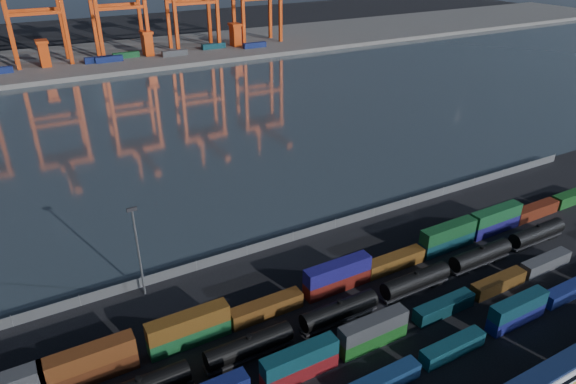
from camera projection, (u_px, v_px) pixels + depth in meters
ground at (383, 326)px, 79.60m from camera, size 700.00×700.00×0.00m
harbor_water at (171, 126)px, 161.06m from camera, size 700.00×700.00×0.00m
far_quay at (101, 58)px, 242.08m from camera, size 700.00×70.00×2.00m
container_row_south at (398, 371)px, 69.08m from camera, size 138.51×2.22×4.74m
container_row_mid at (379, 332)px, 75.67m from camera, size 139.50×2.29×4.87m
container_row_north at (320, 284)px, 85.24m from camera, size 141.53×2.50×5.33m
tanker_string at (379, 296)px, 82.91m from camera, size 90.97×2.89×4.14m
waterfront_fence at (293, 237)px, 100.87m from camera, size 160.12×0.12×2.20m
yard_light_mast at (138, 247)px, 82.44m from camera, size 1.60×0.40×16.60m
quay_containers at (82, 62)px, 224.95m from camera, size 172.58×10.99×2.60m
straddle_carriers at (98, 47)px, 230.12m from camera, size 140.00×7.00×11.10m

